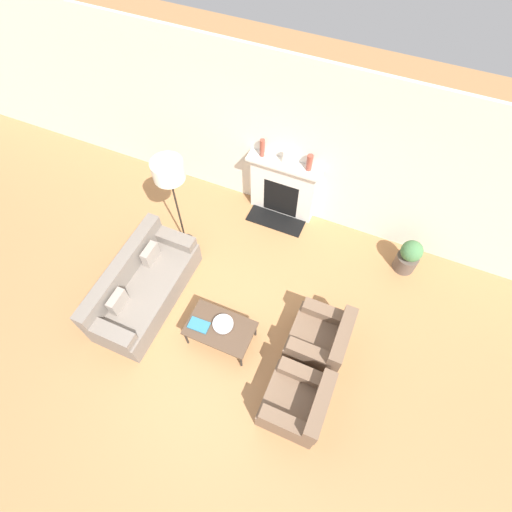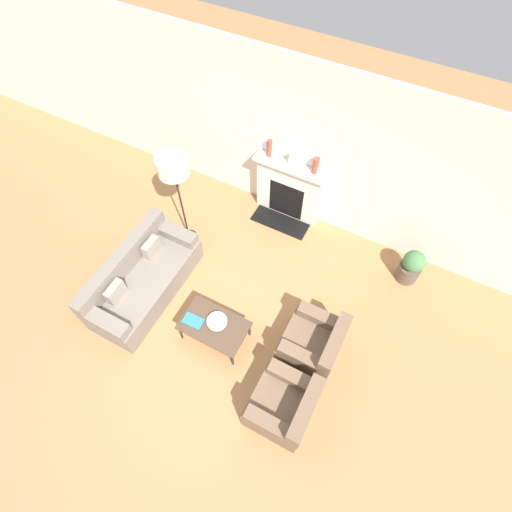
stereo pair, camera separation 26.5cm
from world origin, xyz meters
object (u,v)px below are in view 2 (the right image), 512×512
object	(u,v)px
armchair_near	(285,406)
mantel_vase_center_left	(290,158)
fireplace	(289,191)
coffee_table	(214,326)
armchair_far	(314,344)
mantel_vase_left	(269,148)
bowl	(217,321)
mantel_vase_center_right	(315,166)
potted_plant	(411,266)
floor_lamp	(173,170)
book	(193,321)
couch	(142,279)

from	to	relation	value
armchair_near	mantel_vase_center_left	world-z (taller)	mantel_vase_center_left
mantel_vase_center_left	fireplace	bearing A→B (deg)	-25.78
armchair_near	coffee_table	size ratio (longest dim) A/B	0.87
armchair_far	mantel_vase_left	distance (m)	3.09
bowl	mantel_vase_center_right	distance (m)	2.79
mantel_vase_center_left	potted_plant	bearing A→B (deg)	-8.48
armchair_far	potted_plant	xyz separation A→B (m)	(0.87, 1.89, 0.02)
armchair_near	bowl	xyz separation A→B (m)	(-1.34, 0.56, 0.15)
armchair_far	mantel_vase_left	xyz separation A→B (m)	(-1.86, 2.24, 1.04)
floor_lamp	mantel_vase_center_left	size ratio (longest dim) A/B	8.32
coffee_table	potted_plant	distance (m)	3.24
fireplace	floor_lamp	xyz separation A→B (m)	(-1.27, -1.31, 1.06)
bowl	potted_plant	bearing A→B (deg)	46.00
mantel_vase_center_right	potted_plant	bearing A→B (deg)	-10.30
mantel_vase_left	bowl	bearing A→B (deg)	-78.93
book	mantel_vase_center_right	bearing A→B (deg)	75.64
armchair_near	potted_plant	bearing A→B (deg)	163.05
book	armchair_far	bearing A→B (deg)	15.65
fireplace	mantel_vase_center_right	xyz separation A→B (m)	(0.39, 0.01, 0.75)
coffee_table	mantel_vase_center_left	world-z (taller)	mantel_vase_center_left
fireplace	armchair_near	size ratio (longest dim) A/B	1.51
mantel_vase_center_right	floor_lamp	bearing A→B (deg)	-141.44
armchair_near	mantel_vase_center_left	xyz separation A→B (m)	(-1.49, 3.20, 0.99)
couch	armchair_near	size ratio (longest dim) A/B	2.36
fireplace	mantel_vase_left	distance (m)	0.86
couch	armchair_far	size ratio (longest dim) A/B	2.36
couch	floor_lamp	size ratio (longest dim) A/B	1.06
bowl	mantel_vase_center_right	xyz separation A→B (m)	(0.28, 2.64, 0.87)
mantel_vase_left	couch	bearing A→B (deg)	-110.01
floor_lamp	couch	bearing A→B (deg)	-92.27
armchair_far	book	distance (m)	1.75
mantel_vase_left	armchair_far	bearing A→B (deg)	-50.35
bowl	floor_lamp	size ratio (longest dim) A/B	0.16
couch	coffee_table	world-z (taller)	couch
couch	mantel_vase_center_right	size ratio (longest dim) A/B	6.90
coffee_table	bowl	size ratio (longest dim) A/B	3.26
fireplace	couch	size ratio (longest dim) A/B	0.64
fireplace	floor_lamp	distance (m)	2.11
coffee_table	book	world-z (taller)	book
fireplace	potted_plant	size ratio (longest dim) A/B	1.94
floor_lamp	mantel_vase_center_left	distance (m)	1.85
book	mantel_vase_left	world-z (taller)	mantel_vase_left
mantel_vase_center_left	bowl	bearing A→B (deg)	-86.86
armchair_far	mantel_vase_center_left	size ratio (longest dim) A/B	3.72
couch	coffee_table	distance (m)	1.42
coffee_table	bowl	world-z (taller)	bowl
coffee_table	mantel_vase_center_left	bearing A→B (deg)	92.55
couch	book	bearing A→B (deg)	-102.77
book	armchair_near	bearing A→B (deg)	-16.43
fireplace	mantel_vase_left	size ratio (longest dim) A/B	3.96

